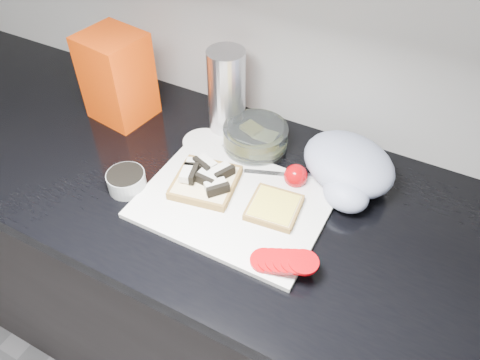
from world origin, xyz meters
name	(u,v)px	position (x,y,z in m)	size (l,w,h in m)	color
base_cabinet	(226,295)	(0.00, 1.20, 0.43)	(3.50, 0.60, 0.86)	black
countertop	(221,191)	(0.00, 1.20, 0.88)	(3.50, 0.64, 0.04)	black
cutting_board	(234,203)	(0.05, 1.16, 0.91)	(0.40, 0.30, 0.01)	silver
bread_left	(206,180)	(-0.03, 1.18, 0.93)	(0.16, 0.16, 0.04)	beige
bread_right	(274,207)	(0.14, 1.18, 0.92)	(0.12, 0.12, 0.02)	beige
tomato_slices	(284,261)	(0.22, 1.05, 0.93)	(0.15, 0.09, 0.03)	#AA0309
knife	(293,175)	(0.14, 1.29, 0.91)	(0.17, 0.08, 0.01)	#B0B0B4
seed_tub	(126,180)	(-0.18, 1.09, 0.92)	(0.09, 0.09, 0.04)	#939898
tub_lid	(203,142)	(-0.12, 1.31, 0.90)	(0.10, 0.10, 0.01)	silver
glass_bowl	(255,139)	(0.01, 1.35, 0.93)	(0.16, 0.16, 0.07)	silver
bread_bag	(117,77)	(-0.37, 1.32, 1.02)	(0.15, 0.14, 0.23)	#F92204
steel_canister	(227,92)	(-0.09, 1.39, 1.01)	(0.09, 0.09, 0.22)	silver
grocery_bag	(348,167)	(0.25, 1.34, 0.95)	(0.28, 0.27, 0.10)	#9EA6C2
whole_tomatoes	(296,176)	(0.15, 1.28, 0.93)	(0.05, 0.05, 0.05)	#AA0309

